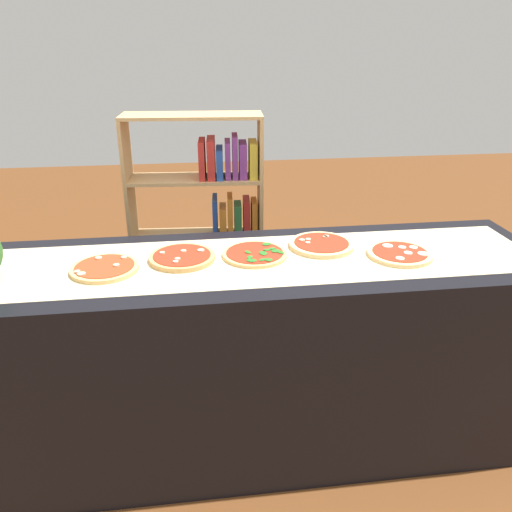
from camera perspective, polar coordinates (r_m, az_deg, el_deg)
name	(u,v)px	position (r m, az deg, el deg)	size (l,w,h in m)	color
ground_plane	(256,435)	(2.71, 0.00, -19.29)	(12.00, 12.00, 0.00)	brown
counter	(256,354)	(2.41, 0.00, -10.92)	(2.54, 0.72, 0.95)	black
parchment_paper	(256,260)	(2.17, 0.00, -0.46)	(2.41, 0.53, 0.00)	beige
pizza_mushroom_0	(105,268)	(2.17, -16.53, -1.29)	(0.28, 0.28, 0.03)	#DBB26B
pizza_mushroom_1	(182,257)	(2.19, -8.25, -0.13)	(0.28, 0.28, 0.03)	tan
pizza_spinach_2	(255,254)	(2.21, -0.10, 0.22)	(0.28, 0.28, 0.02)	#DBB26B
pizza_mushroom_3	(321,244)	(2.32, 7.30, 1.28)	(0.29, 0.29, 0.03)	#E5C17F
pizza_mozzarella_4	(400,253)	(2.30, 15.75, 0.27)	(0.28, 0.28, 0.02)	#E5C17F
bookshelf	(216,239)	(3.11, -4.47, 1.91)	(0.79, 0.31, 1.44)	tan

